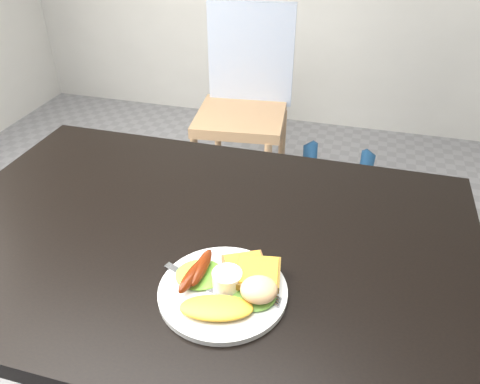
% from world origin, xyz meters
% --- Properties ---
extents(dining_table, '(1.20, 0.80, 0.04)m').
position_xyz_m(dining_table, '(0.00, 0.00, 0.73)').
color(dining_table, black).
rests_on(dining_table, ground).
extents(dining_chair, '(0.45, 0.45, 0.05)m').
position_xyz_m(dining_chair, '(-0.24, 1.23, 0.45)').
color(dining_chair, tan).
rests_on(dining_chair, ground).
extents(person, '(0.58, 0.41, 1.54)m').
position_xyz_m(person, '(0.28, 0.63, 0.77)').
color(person, navy).
rests_on(person, ground).
extents(plate, '(0.24, 0.24, 0.01)m').
position_xyz_m(plate, '(0.10, -0.16, 0.76)').
color(plate, white).
rests_on(plate, dining_table).
extents(lettuce_left, '(0.11, 0.11, 0.01)m').
position_xyz_m(lettuce_left, '(0.05, -0.14, 0.77)').
color(lettuce_left, '#3F8C2A').
rests_on(lettuce_left, plate).
extents(lettuce_right, '(0.10, 0.10, 0.01)m').
position_xyz_m(lettuce_right, '(0.17, -0.16, 0.77)').
color(lettuce_right, '#5F8D35').
rests_on(lettuce_right, plate).
extents(omelette, '(0.14, 0.09, 0.02)m').
position_xyz_m(omelette, '(0.11, -0.21, 0.77)').
color(omelette, yellow).
rests_on(omelette, plate).
extents(sausage_a, '(0.04, 0.10, 0.03)m').
position_xyz_m(sausage_a, '(0.05, -0.16, 0.78)').
color(sausage_a, '#5E2D08').
rests_on(sausage_a, lettuce_left).
extents(sausage_b, '(0.03, 0.10, 0.03)m').
position_xyz_m(sausage_b, '(0.05, -0.13, 0.78)').
color(sausage_b, '#641D01').
rests_on(sausage_b, lettuce_left).
extents(ramekin, '(0.06, 0.06, 0.03)m').
position_xyz_m(ramekin, '(0.11, -0.15, 0.78)').
color(ramekin, white).
rests_on(ramekin, plate).
extents(toast_a, '(0.11, 0.11, 0.01)m').
position_xyz_m(toast_a, '(0.13, -0.10, 0.77)').
color(toast_a, brown).
rests_on(toast_a, plate).
extents(toast_b, '(0.10, 0.10, 0.01)m').
position_xyz_m(toast_b, '(0.16, -0.12, 0.78)').
color(toast_b, olive).
rests_on(toast_b, toast_a).
extents(potato_salad, '(0.08, 0.08, 0.04)m').
position_xyz_m(potato_salad, '(0.17, -0.16, 0.79)').
color(potato_salad, beige).
rests_on(potato_salad, lettuce_right).
extents(fork, '(0.17, 0.08, 0.00)m').
position_xyz_m(fork, '(0.06, -0.16, 0.76)').
color(fork, '#ADAFB7').
rests_on(fork, plate).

